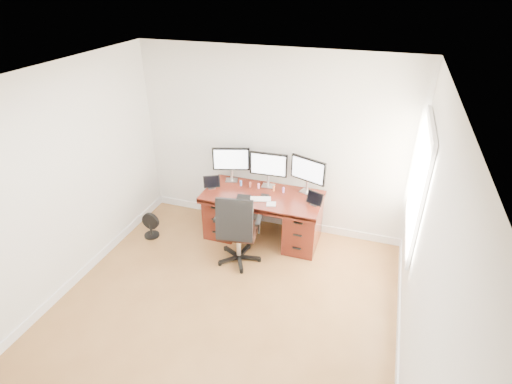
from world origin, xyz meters
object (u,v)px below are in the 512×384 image
(desk, at_px, (263,214))
(monitor_center, at_px, (268,166))
(office_chair, at_px, (238,241))
(keyboard, at_px, (261,199))
(floor_fan, at_px, (150,226))

(desk, relative_size, monitor_center, 3.08)
(office_chair, height_order, monitor_center, monitor_center)
(keyboard, bearing_deg, office_chair, -124.05)
(desk, relative_size, office_chair, 1.56)
(desk, relative_size, keyboard, 5.93)
(desk, bearing_deg, keyboard, -84.88)
(office_chair, relative_size, keyboard, 3.79)
(floor_fan, xyz_separation_m, monitor_center, (1.61, 0.76, 0.90))
(office_chair, height_order, keyboard, office_chair)
(floor_fan, relative_size, monitor_center, 0.71)
(office_chair, height_order, floor_fan, office_chair)
(floor_fan, height_order, monitor_center, monitor_center)
(monitor_center, height_order, keyboard, monitor_center)
(office_chair, distance_m, floor_fan, 1.49)
(desk, bearing_deg, floor_fan, -161.92)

